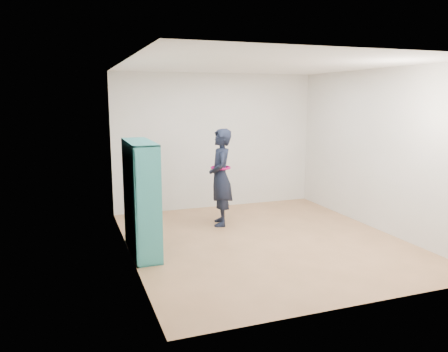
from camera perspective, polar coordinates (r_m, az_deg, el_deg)
name	(u,v)px	position (r m, az deg, el deg)	size (l,w,h in m)	color
floor	(264,240)	(6.74, 5.26, -8.37)	(4.50, 4.50, 0.00)	#976B44
ceiling	(267,65)	(6.40, 5.65, 14.27)	(4.50, 4.50, 0.00)	white
wall_left	(128,162)	(5.88, -12.48, 1.74)	(0.02, 4.50, 2.60)	beige
wall_right	(377,150)	(7.51, 19.41, 3.20)	(0.02, 4.50, 2.60)	beige
wall_back	(216,141)	(8.52, -1.03, 4.54)	(4.00, 0.02, 2.60)	beige
wall_front	(363,184)	(4.54, 17.65, -0.96)	(4.00, 0.02, 2.60)	beige
bookshelf	(139,199)	(6.11, -11.00, -3.00)	(0.34, 1.17, 1.56)	teal
person	(221,177)	(7.33, -0.44, -0.17)	(0.53, 0.68, 1.64)	black
smartphone	(211,170)	(7.39, -1.68, 0.75)	(0.02, 0.10, 0.13)	silver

